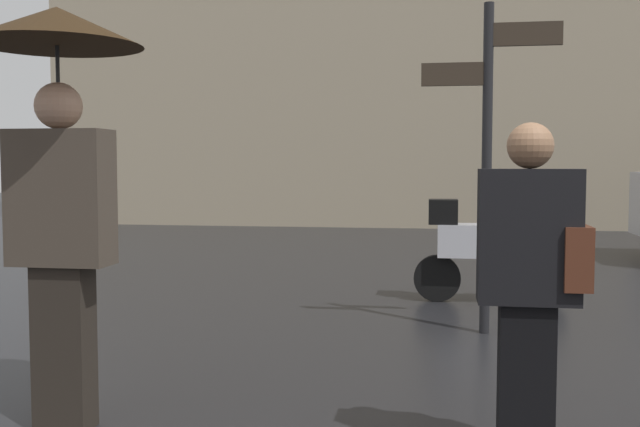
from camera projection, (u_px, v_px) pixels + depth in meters
pedestrian_with_umbrella at (59, 130)px, 3.65m from camera, size 0.85×0.85×2.13m
pedestrian_with_bag at (532, 273)px, 3.23m from camera, size 0.48×0.24×1.54m
parked_scooter at (486, 246)px, 7.12m from camera, size 1.48×0.32×1.23m
street_signpost at (488, 133)px, 5.76m from camera, size 1.08×0.08×2.61m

